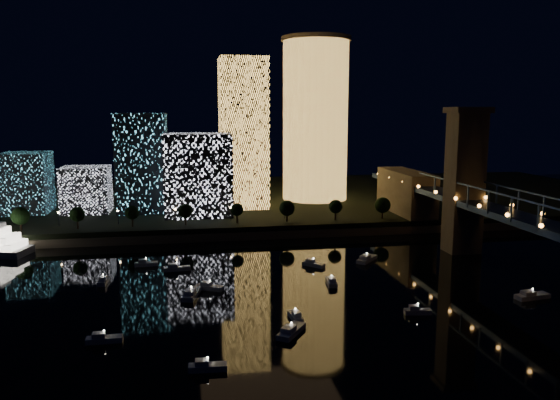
% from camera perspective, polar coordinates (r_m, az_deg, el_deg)
% --- Properties ---
extents(ground, '(520.00, 520.00, 0.00)m').
position_cam_1_polar(ground, '(134.93, 3.40, -11.84)').
color(ground, black).
rests_on(ground, ground).
extents(far_bank, '(420.00, 160.00, 5.00)m').
position_cam_1_polar(far_bank, '(287.73, -3.83, -0.00)').
color(far_bank, black).
rests_on(far_bank, ground).
extents(seawall, '(420.00, 6.00, 3.00)m').
position_cam_1_polar(seawall, '(211.86, -1.63, -3.60)').
color(seawall, '#6B5E4C').
rests_on(seawall, ground).
extents(tower_cylindrical, '(34.00, 34.00, 79.18)m').
position_cam_1_polar(tower_cylindrical, '(273.01, 3.71, 8.40)').
color(tower_cylindrical, '#FDB951').
rests_on(tower_cylindrical, far_bank).
extents(tower_rectangular, '(21.15, 21.15, 67.29)m').
position_cam_1_polar(tower_rectangular, '(250.19, -3.85, 6.94)').
color(tower_rectangular, '#FDB951').
rests_on(tower_rectangular, far_bank).
extents(midrise_blocks, '(96.55, 41.48, 42.92)m').
position_cam_1_polar(midrise_blocks, '(245.25, -14.65, 2.82)').
color(midrise_blocks, silver).
rests_on(midrise_blocks, far_bank).
extents(truss_bridge, '(13.00, 266.00, 50.00)m').
position_cam_1_polar(truss_bridge, '(160.67, 26.38, -3.32)').
color(truss_bridge, navy).
rests_on(truss_bridge, ground).
extents(motorboats, '(119.03, 77.48, 2.78)m').
position_cam_1_polar(motorboats, '(148.79, -0.59, -9.46)').
color(motorboats, silver).
rests_on(motorboats, ground).
extents(esplanade_trees, '(166.05, 6.62, 8.81)m').
position_cam_1_polar(esplanade_trees, '(213.96, -9.20, -1.14)').
color(esplanade_trees, black).
rests_on(esplanade_trees, far_bank).
extents(street_lamps, '(132.70, 0.70, 5.65)m').
position_cam_1_polar(street_lamps, '(220.17, -10.88, -1.27)').
color(street_lamps, black).
rests_on(street_lamps, far_bank).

